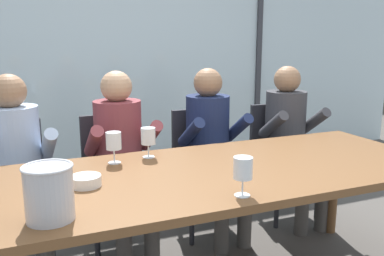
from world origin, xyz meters
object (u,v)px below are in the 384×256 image
(person_navy_polo, at_px, (212,140))
(ice_bucket_primary, at_px, (49,192))
(wine_glass_by_left_taster, at_px, (114,142))
(chair_right_of_center, at_px, (279,150))
(chair_center, at_px, (203,159))
(wine_glass_center_pour, at_px, (148,137))
(person_maroon_top, at_px, (122,149))
(person_pale_blue_shirt, at_px, (16,160))
(dining_table, at_px, (217,181))
(wine_glass_near_bucket, at_px, (243,170))
(person_charcoal_jacket, at_px, (290,132))
(tasting_bowl, at_px, (86,181))
(chair_left_of_center, at_px, (115,168))
(chair_near_curtain, at_px, (12,180))

(person_navy_polo, xyz_separation_m, ice_bucket_primary, (-1.18, -1.08, 0.16))
(ice_bucket_primary, bearing_deg, wine_glass_by_left_taster, 59.43)
(wine_glass_by_left_taster, bearing_deg, chair_right_of_center, 21.40)
(chair_center, relative_size, wine_glass_by_left_taster, 5.17)
(chair_center, distance_m, ice_bucket_primary, 1.70)
(wine_glass_center_pour, bearing_deg, person_maroon_top, 99.14)
(person_pale_blue_shirt, relative_size, wine_glass_by_left_taster, 7.00)
(dining_table, distance_m, wine_glass_near_bucket, 0.43)
(wine_glass_center_pour, bearing_deg, person_charcoal_jacket, 17.88)
(tasting_bowl, bearing_deg, wine_glass_center_pour, 41.03)
(person_pale_blue_shirt, distance_m, wine_glass_by_left_taster, 0.70)
(chair_center, bearing_deg, dining_table, -106.49)
(chair_center, bearing_deg, chair_right_of_center, 3.35)
(person_navy_polo, bearing_deg, chair_center, 98.01)
(chair_center, height_order, wine_glass_by_left_taster, wine_glass_by_left_taster)
(person_maroon_top, bearing_deg, wine_glass_near_bucket, -78.74)
(dining_table, bearing_deg, person_charcoal_jacket, 37.01)
(chair_left_of_center, relative_size, wine_glass_center_pour, 5.17)
(person_pale_blue_shirt, bearing_deg, wine_glass_by_left_taster, -46.64)
(person_maroon_top, height_order, ice_bucket_primary, person_maroon_top)
(chair_near_curtain, bearing_deg, chair_right_of_center, -3.89)
(wine_glass_by_left_taster, relative_size, wine_glass_near_bucket, 1.00)
(dining_table, bearing_deg, person_pale_blue_shirt, 142.36)
(wine_glass_by_left_taster, distance_m, wine_glass_near_bucket, 0.81)
(chair_right_of_center, bearing_deg, person_navy_polo, -168.82)
(wine_glass_center_pour, bearing_deg, tasting_bowl, -138.97)
(wine_glass_by_left_taster, height_order, wine_glass_center_pour, same)
(person_maroon_top, bearing_deg, tasting_bowl, -115.99)
(dining_table, xyz_separation_m, wine_glass_by_left_taster, (-0.48, 0.31, 0.18))
(person_maroon_top, bearing_deg, wine_glass_by_left_taster, -109.39)
(person_maroon_top, height_order, wine_glass_near_bucket, person_maroon_top)
(chair_center, bearing_deg, person_charcoal_jacket, -6.96)
(chair_center, xyz_separation_m, person_maroon_top, (-0.65, -0.12, 0.17))
(chair_right_of_center, bearing_deg, person_charcoal_jacket, -84.00)
(wine_glass_center_pour, bearing_deg, dining_table, -51.98)
(chair_near_curtain, relative_size, chair_left_of_center, 1.00)
(person_pale_blue_shirt, height_order, wine_glass_near_bucket, person_pale_blue_shirt)
(chair_right_of_center, bearing_deg, dining_table, -137.90)
(chair_near_curtain, bearing_deg, ice_bucket_primary, -84.69)
(chair_center, height_order, person_pale_blue_shirt, person_pale_blue_shirt)
(chair_center, bearing_deg, wine_glass_near_bucket, -103.68)
(chair_near_curtain, distance_m, wine_glass_by_left_taster, 0.89)
(chair_center, xyz_separation_m, tasting_bowl, (-0.98, -0.88, 0.25))
(wine_glass_near_bucket, bearing_deg, chair_right_of_center, 50.09)
(chair_near_curtain, xyz_separation_m, person_pale_blue_shirt, (0.04, -0.16, 0.17))
(chair_left_of_center, relative_size, person_pale_blue_shirt, 0.74)
(person_charcoal_jacket, height_order, wine_glass_center_pour, person_charcoal_jacket)
(wine_glass_by_left_taster, bearing_deg, person_navy_polo, 29.19)
(tasting_bowl, xyz_separation_m, wine_glass_near_bucket, (0.61, -0.38, 0.09))
(chair_center, bearing_deg, wine_glass_by_left_taster, -141.26)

